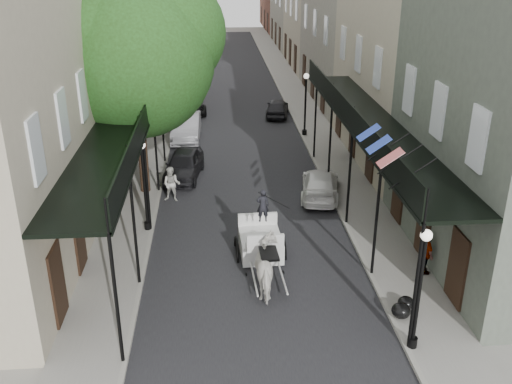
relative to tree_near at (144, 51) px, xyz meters
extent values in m
plane|color=gray|center=(4.20, -10.18, -6.49)|extent=(140.00, 140.00, 0.00)
cube|color=black|center=(4.20, 9.82, -6.48)|extent=(8.00, 90.00, 0.01)
cube|color=gray|center=(-0.80, 9.82, -6.43)|extent=(2.20, 90.00, 0.12)
cube|color=gray|center=(9.20, 9.82, -6.43)|extent=(2.20, 90.00, 0.12)
cube|color=#ACA18A|center=(-4.40, 19.82, -1.24)|extent=(5.00, 80.00, 10.50)
cube|color=gray|center=(12.80, 19.82, -1.24)|extent=(5.00, 80.00, 10.50)
cube|color=black|center=(-0.80, -3.18, -2.49)|extent=(2.20, 18.00, 0.12)
cube|color=black|center=(0.25, -3.18, -1.99)|extent=(0.06, 18.00, 1.00)
cylinder|color=black|center=(0.20, -12.18, -4.37)|extent=(0.10, 0.10, 4.00)
cylinder|color=black|center=(0.20, -4.18, -4.37)|extent=(0.10, 0.10, 4.00)
cylinder|color=black|center=(0.20, 3.82, -4.37)|extent=(0.10, 0.10, 4.00)
cube|color=black|center=(9.20, -3.18, -2.49)|extent=(2.20, 18.00, 0.12)
cube|color=black|center=(8.15, -3.18, -1.99)|extent=(0.06, 18.00, 1.00)
cylinder|color=black|center=(8.20, -12.18, -4.37)|extent=(0.10, 0.10, 4.00)
cylinder|color=black|center=(8.20, -4.18, -4.37)|extent=(0.10, 0.10, 4.00)
cylinder|color=black|center=(8.20, 3.82, -4.37)|extent=(0.10, 0.10, 4.00)
cylinder|color=#382619|center=(-0.40, -0.18, -3.57)|extent=(0.44, 0.44, 5.60)
sphere|color=#203F14|center=(-0.40, -0.18, -0.29)|extent=(6.80, 6.80, 6.80)
sphere|color=#203F14|center=(0.96, 0.42, 0.71)|extent=(5.10, 5.10, 5.10)
cylinder|color=#382619|center=(-0.40, 13.82, -3.85)|extent=(0.44, 0.44, 5.04)
sphere|color=#203F14|center=(-0.40, 13.82, -0.91)|extent=(6.00, 6.00, 6.00)
sphere|color=#203F14|center=(0.80, 14.42, -0.01)|extent=(4.50, 4.50, 4.50)
cylinder|color=black|center=(8.30, -12.18, -6.22)|extent=(0.28, 0.28, 0.30)
cylinder|color=black|center=(8.30, -12.18, -4.67)|extent=(0.12, 0.12, 3.40)
sphere|color=white|center=(8.30, -12.18, -2.82)|extent=(0.32, 0.32, 0.32)
cylinder|color=black|center=(0.10, -4.18, -6.22)|extent=(0.28, 0.28, 0.30)
cylinder|color=black|center=(0.10, -4.18, -4.67)|extent=(0.12, 0.12, 3.40)
sphere|color=white|center=(0.10, -4.18, -2.82)|extent=(0.32, 0.32, 0.32)
cylinder|color=black|center=(8.30, 7.82, -6.22)|extent=(0.28, 0.28, 0.30)
cylinder|color=black|center=(8.30, 7.82, -4.67)|extent=(0.12, 0.12, 3.40)
sphere|color=white|center=(8.30, 7.82, -2.82)|extent=(0.32, 0.32, 0.32)
imported|color=silver|center=(4.55, -8.81, -5.61)|extent=(1.03, 2.12, 1.76)
torus|color=black|center=(3.55, -5.76, -5.83)|extent=(0.15, 1.38, 1.37)
torus|color=black|center=(5.29, -5.69, -5.83)|extent=(0.15, 1.38, 1.37)
torus|color=black|center=(3.82, -7.24, -6.15)|extent=(0.10, 0.72, 0.71)
torus|color=black|center=(5.14, -7.19, -6.15)|extent=(0.10, 0.72, 0.71)
cube|color=silver|center=(4.43, -5.94, -5.37)|extent=(1.57, 1.97, 0.74)
cube|color=silver|center=(4.48, -7.05, -4.84)|extent=(1.30, 0.64, 0.13)
cube|color=silver|center=(4.49, -7.32, -4.52)|extent=(1.28, 0.16, 0.53)
imported|color=black|center=(4.48, -7.05, -4.18)|extent=(0.45, 0.30, 1.20)
imported|color=#BABAB0|center=(0.90, -1.19, -5.68)|extent=(0.88, 0.74, 1.61)
imported|color=gray|center=(-1.37, 9.46, -5.60)|extent=(1.14, 1.01, 1.53)
imported|color=gray|center=(10.00, -8.31, -5.57)|extent=(0.46, 0.96, 1.59)
imported|color=black|center=(1.32, 1.63, -5.80)|extent=(2.16, 4.20, 1.37)
imported|color=gray|center=(1.20, 7.86, -5.74)|extent=(1.68, 4.59, 1.50)
imported|color=black|center=(1.14, 13.82, -5.84)|extent=(2.63, 4.86, 1.29)
imported|color=white|center=(7.62, -1.18, -5.90)|extent=(2.39, 4.30, 1.18)
imported|color=black|center=(7.15, 12.46, -5.89)|extent=(1.98, 3.69, 1.19)
ellipsoid|color=black|center=(8.40, -10.80, -6.12)|extent=(0.59, 0.59, 0.50)
ellipsoid|color=black|center=(8.70, -10.35, -6.16)|extent=(0.51, 0.51, 0.41)
camera|label=1|loc=(2.90, -24.95, 4.04)|focal=40.00mm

